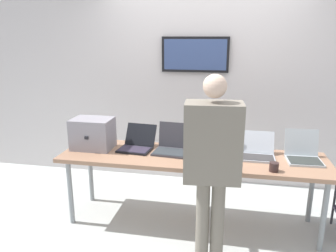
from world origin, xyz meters
The scene contains 11 objects.
ground centered at (0.00, 0.00, -0.02)m, with size 8.00×8.00×0.04m, color #B3B9B6.
back_wall centered at (0.00, 1.13, 1.39)m, with size 8.00×0.11×2.77m.
workbench centered at (0.00, 0.00, 0.69)m, with size 2.63×0.70×0.74m.
equipment_box centered at (-1.06, 0.03, 0.90)m, with size 0.41×0.31×0.32m.
laptop_station_0 centered at (-0.59, 0.10, 0.79)m, with size 0.37×0.39×0.23m.
laptop_station_1 centered at (-0.20, 0.09, 0.80)m, with size 0.40×0.35×0.28m.
laptop_station_2 centered at (0.24, 0.06, 0.80)m, with size 0.35×0.31×0.25m.
laptop_station_3 centered at (0.63, 0.10, 0.79)m, with size 0.34×0.35×0.22m.
laptop_station_4 centered at (1.06, 0.09, 0.80)m, with size 0.33×0.35×0.27m.
person centered at (0.23, -0.62, 0.98)m, with size 0.46×0.61×1.62m.
coffee_mug centered at (0.75, -0.25, 0.78)m, with size 0.08×0.08×0.08m.
Camera 1 is at (0.36, -3.06, 1.89)m, focal length 35.09 mm.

